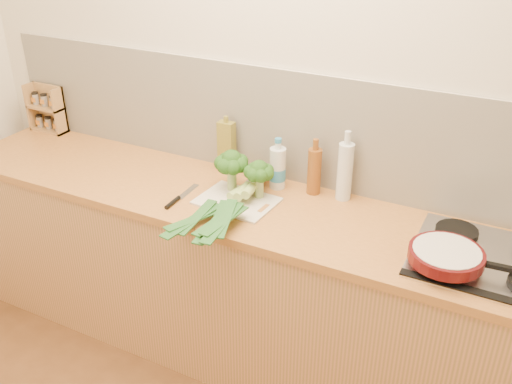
# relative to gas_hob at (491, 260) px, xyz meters

# --- Properties ---
(room_shell) EXTENTS (3.50, 3.50, 3.50)m
(room_shell) POSITION_rel_gas_hob_xyz_m (-1.02, 0.29, 0.26)
(room_shell) COLOR beige
(room_shell) RESTS_ON ground
(counter) EXTENTS (3.20, 0.62, 0.90)m
(counter) POSITION_rel_gas_hob_xyz_m (-1.02, 0.00, -0.46)
(counter) COLOR tan
(counter) RESTS_ON ground
(gas_hob) EXTENTS (0.58, 0.50, 0.04)m
(gas_hob) POSITION_rel_gas_hob_xyz_m (0.00, 0.00, 0.00)
(gas_hob) COLOR silver
(gas_hob) RESTS_ON counter
(chopping_board) EXTENTS (0.36, 0.28, 0.01)m
(chopping_board) POSITION_rel_gas_hob_xyz_m (-1.09, -0.02, -0.01)
(chopping_board) COLOR white
(chopping_board) RESTS_ON counter
(broccoli_left) EXTENTS (0.16, 0.16, 0.20)m
(broccoli_left) POSITION_rel_gas_hob_xyz_m (-1.16, 0.06, 0.13)
(broccoli_left) COLOR #91AA63
(broccoli_left) RESTS_ON chopping_board
(broccoli_right) EXTENTS (0.14, 0.14, 0.18)m
(broccoli_right) POSITION_rel_gas_hob_xyz_m (-1.01, 0.05, 0.12)
(broccoli_right) COLOR #91AA63
(broccoli_right) RESTS_ON chopping_board
(leek_front) EXTENTS (0.18, 0.72, 0.04)m
(leek_front) POSITION_rel_gas_hob_xyz_m (-1.10, -0.03, 0.02)
(leek_front) COLOR white
(leek_front) RESTS_ON chopping_board
(leek_mid) EXTENTS (0.13, 0.62, 0.04)m
(leek_mid) POSITION_rel_gas_hob_xyz_m (-1.06, -0.09, 0.04)
(leek_mid) COLOR white
(leek_mid) RESTS_ON chopping_board
(leek_back) EXTENTS (0.13, 0.68, 0.04)m
(leek_back) POSITION_rel_gas_hob_xyz_m (-1.02, -0.06, 0.05)
(leek_back) COLOR white
(leek_back) RESTS_ON chopping_board
(chefs_knife) EXTENTS (0.03, 0.27, 0.02)m
(chefs_knife) POSITION_rel_gas_hob_xyz_m (-1.33, -0.14, -0.01)
(chefs_knife) COLOR silver
(chefs_knife) RESTS_ON counter
(skillet) EXTENTS (0.40, 0.28, 0.05)m
(skillet) POSITION_rel_gas_hob_xyz_m (-0.15, -0.12, 0.05)
(skillet) COLOR #4A0C0E
(skillet) RESTS_ON gas_hob
(spice_rack) EXTENTS (0.23, 0.09, 0.27)m
(spice_rack) POSITION_rel_gas_hob_xyz_m (-2.47, 0.25, 0.10)
(spice_rack) COLOR tan
(spice_rack) RESTS_ON counter
(oil_tin) EXTENTS (0.08, 0.05, 0.29)m
(oil_tin) POSITION_rel_gas_hob_xyz_m (-1.28, 0.24, 0.12)
(oil_tin) COLOR olive
(oil_tin) RESTS_ON counter
(glass_bottle) EXTENTS (0.07, 0.07, 0.33)m
(glass_bottle) POSITION_rel_gas_hob_xyz_m (-0.67, 0.23, 0.13)
(glass_bottle) COLOR silver
(glass_bottle) RESTS_ON counter
(amber_bottle) EXTENTS (0.06, 0.06, 0.27)m
(amber_bottle) POSITION_rel_gas_hob_xyz_m (-0.81, 0.22, 0.10)
(amber_bottle) COLOR brown
(amber_bottle) RESTS_ON counter
(water_bottle) EXTENTS (0.08, 0.08, 0.23)m
(water_bottle) POSITION_rel_gas_hob_xyz_m (-0.98, 0.19, 0.08)
(water_bottle) COLOR silver
(water_bottle) RESTS_ON counter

